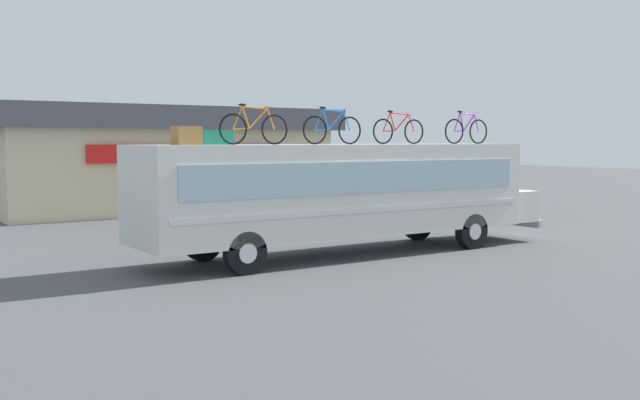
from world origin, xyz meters
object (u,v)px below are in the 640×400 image
(rooftop_bicycle_4, at_px, (466,130))
(bus, at_px, (346,190))
(luggage_bag_1, at_px, (186,136))
(luggage_bag_2, at_px, (214,137))
(rooftop_bicycle_2, at_px, (332,129))
(rooftop_bicycle_3, at_px, (399,130))
(rooftop_bicycle_1, at_px, (254,128))

(rooftop_bicycle_4, bearing_deg, bus, 175.25)
(luggage_bag_1, bearing_deg, luggage_bag_2, 29.03)
(bus, relative_size, luggage_bag_2, 15.74)
(luggage_bag_1, distance_m, rooftop_bicycle_2, 3.90)
(luggage_bag_1, height_order, rooftop_bicycle_3, rooftop_bicycle_3)
(luggage_bag_1, height_order, rooftop_bicycle_4, rooftop_bicycle_4)
(rooftop_bicycle_3, bearing_deg, luggage_bag_1, -177.63)
(bus, distance_m, luggage_bag_1, 4.76)
(luggage_bag_2, height_order, rooftop_bicycle_1, rooftop_bicycle_1)
(rooftop_bicycle_2, bearing_deg, bus, 26.59)
(luggage_bag_2, height_order, rooftop_bicycle_2, rooftop_bicycle_2)
(rooftop_bicycle_1, distance_m, rooftop_bicycle_3, 4.63)
(luggage_bag_1, height_order, rooftop_bicycle_1, rooftop_bicycle_1)
(luggage_bag_2, distance_m, rooftop_bicycle_1, 0.97)
(bus, relative_size, rooftop_bicycle_3, 6.78)
(luggage_bag_1, distance_m, luggage_bag_2, 1.04)
(rooftop_bicycle_4, bearing_deg, rooftop_bicycle_1, -179.47)
(luggage_bag_1, xyz_separation_m, rooftop_bicycle_4, (8.52, -0.02, 0.18))
(luggage_bag_2, distance_m, rooftop_bicycle_3, 5.36)
(luggage_bag_1, height_order, rooftop_bicycle_2, rooftop_bicycle_2)
(rooftop_bicycle_3, xyz_separation_m, rooftop_bicycle_4, (2.26, -0.28, 0.01))
(luggage_bag_1, xyz_separation_m, rooftop_bicycle_1, (1.64, -0.09, 0.19))
(bus, xyz_separation_m, rooftop_bicycle_1, (-2.90, -0.39, 1.58))
(rooftop_bicycle_2, height_order, rooftop_bicycle_3, rooftop_bicycle_2)
(luggage_bag_2, xyz_separation_m, rooftop_bicycle_3, (5.35, -0.25, 0.21))
(bus, distance_m, rooftop_bicycle_1, 3.32)
(luggage_bag_1, relative_size, rooftop_bicycle_3, 0.32)
(bus, relative_size, rooftop_bicycle_4, 7.20)
(rooftop_bicycle_2, bearing_deg, rooftop_bicycle_4, -0.08)
(rooftop_bicycle_1, bearing_deg, rooftop_bicycle_3, 4.27)
(luggage_bag_2, distance_m, rooftop_bicycle_4, 7.63)
(luggage_bag_1, distance_m, rooftop_bicycle_4, 8.52)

